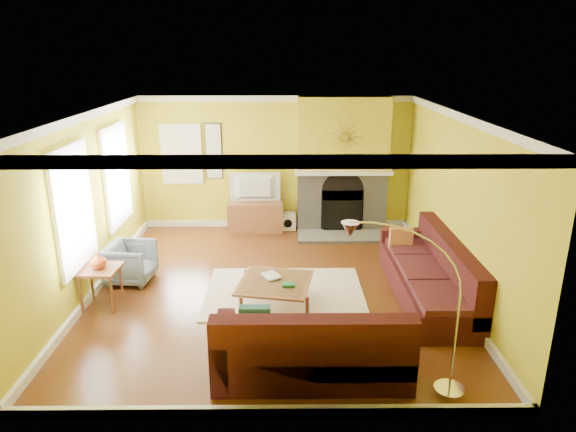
{
  "coord_description": "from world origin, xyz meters",
  "views": [
    {
      "loc": [
        0.17,
        -7.31,
        3.56
      ],
      "look_at": [
        0.23,
        0.4,
        1.05
      ],
      "focal_mm": 32.0,
      "sensor_mm": 36.0,
      "label": 1
    }
  ],
  "objects_px": {
    "media_console": "(256,216)",
    "side_table": "(101,287)",
    "coffee_table": "(275,294)",
    "arc_lamp": "(407,313)",
    "sectional_sofa": "(348,283)",
    "armchair": "(131,263)"
  },
  "relations": [
    {
      "from": "coffee_table",
      "to": "arc_lamp",
      "type": "xyz_separation_m",
      "value": [
        1.4,
        -2.0,
        0.78
      ]
    },
    {
      "from": "coffee_table",
      "to": "armchair",
      "type": "xyz_separation_m",
      "value": [
        -2.31,
        0.86,
        0.12
      ]
    },
    {
      "from": "side_table",
      "to": "arc_lamp",
      "type": "xyz_separation_m",
      "value": [
        3.9,
        -2.02,
        0.68
      ]
    },
    {
      "from": "coffee_table",
      "to": "side_table",
      "type": "bearing_deg",
      "value": 179.48
    },
    {
      "from": "armchair",
      "to": "side_table",
      "type": "height_order",
      "value": "armchair"
    },
    {
      "from": "coffee_table",
      "to": "media_console",
      "type": "relative_size",
      "value": 0.9
    },
    {
      "from": "sectional_sofa",
      "to": "side_table",
      "type": "xyz_separation_m",
      "value": [
        -3.53,
        0.22,
        -0.15
      ]
    },
    {
      "from": "side_table",
      "to": "arc_lamp",
      "type": "relative_size",
      "value": 0.31
    },
    {
      "from": "coffee_table",
      "to": "arc_lamp",
      "type": "distance_m",
      "value": 2.56
    },
    {
      "from": "coffee_table",
      "to": "armchair",
      "type": "relative_size",
      "value": 1.42
    },
    {
      "from": "coffee_table",
      "to": "armchair",
      "type": "bearing_deg",
      "value": 159.57
    },
    {
      "from": "armchair",
      "to": "side_table",
      "type": "distance_m",
      "value": 0.86
    },
    {
      "from": "armchair",
      "to": "arc_lamp",
      "type": "bearing_deg",
      "value": -121.47
    },
    {
      "from": "media_console",
      "to": "side_table",
      "type": "distance_m",
      "value": 3.86
    },
    {
      "from": "coffee_table",
      "to": "media_console",
      "type": "bearing_deg",
      "value": 97.7
    },
    {
      "from": "sectional_sofa",
      "to": "side_table",
      "type": "relative_size",
      "value": 6.37
    },
    {
      "from": "media_console",
      "to": "sectional_sofa",
      "type": "bearing_deg",
      "value": -67.04
    },
    {
      "from": "media_console",
      "to": "arc_lamp",
      "type": "xyz_separation_m",
      "value": [
        1.85,
        -5.29,
        0.67
      ]
    },
    {
      "from": "sectional_sofa",
      "to": "arc_lamp",
      "type": "xyz_separation_m",
      "value": [
        0.37,
        -1.8,
        0.53
      ]
    },
    {
      "from": "media_console",
      "to": "arc_lamp",
      "type": "distance_m",
      "value": 5.64
    },
    {
      "from": "side_table",
      "to": "sectional_sofa",
      "type": "bearing_deg",
      "value": -3.54
    },
    {
      "from": "media_console",
      "to": "side_table",
      "type": "relative_size",
      "value": 1.86
    }
  ]
}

